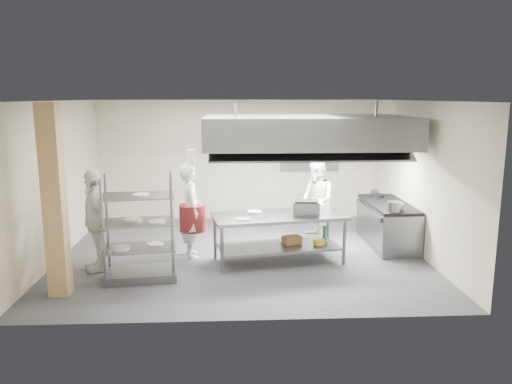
{
  "coord_description": "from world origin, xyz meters",
  "views": [
    {
      "loc": [
        -0.2,
        -9.51,
        3.08
      ],
      "look_at": [
        0.3,
        0.2,
        1.21
      ],
      "focal_mm": 35.0,
      "sensor_mm": 36.0,
      "label": 1
    }
  ],
  "objects_px": {
    "chef_plating": "(95,220)",
    "stockpot": "(394,207)",
    "pass_rack": "(139,228)",
    "island": "(279,238)",
    "griddle": "(306,208)",
    "cooking_range": "(387,225)",
    "chef_line": "(317,200)",
    "chef_head": "(190,211)"
  },
  "relations": [
    {
      "from": "chef_head",
      "to": "chef_plating",
      "type": "distance_m",
      "value": 1.76
    },
    {
      "from": "island",
      "to": "stockpot",
      "type": "bearing_deg",
      "value": -4.76
    },
    {
      "from": "pass_rack",
      "to": "chef_line",
      "type": "distance_m",
      "value": 4.14
    },
    {
      "from": "chef_plating",
      "to": "stockpot",
      "type": "height_order",
      "value": "chef_plating"
    },
    {
      "from": "chef_head",
      "to": "pass_rack",
      "type": "bearing_deg",
      "value": 131.87
    },
    {
      "from": "stockpot",
      "to": "chef_head",
      "type": "bearing_deg",
      "value": 177.18
    },
    {
      "from": "chef_plating",
      "to": "pass_rack",
      "type": "bearing_deg",
      "value": 36.6
    },
    {
      "from": "pass_rack",
      "to": "chef_plating",
      "type": "xyz_separation_m",
      "value": [
        -0.86,
        0.51,
        0.02
      ]
    },
    {
      "from": "cooking_range",
      "to": "chef_line",
      "type": "xyz_separation_m",
      "value": [
        -1.41,
        0.55,
        0.44
      ]
    },
    {
      "from": "cooking_range",
      "to": "stockpot",
      "type": "xyz_separation_m",
      "value": [
        -0.15,
        -0.8,
        0.58
      ]
    },
    {
      "from": "pass_rack",
      "to": "griddle",
      "type": "xyz_separation_m",
      "value": [
        2.95,
        0.83,
        0.13
      ]
    },
    {
      "from": "chef_head",
      "to": "cooking_range",
      "type": "bearing_deg",
      "value": -96.47
    },
    {
      "from": "island",
      "to": "griddle",
      "type": "bearing_deg",
      "value": -5.19
    },
    {
      "from": "pass_rack",
      "to": "chef_line",
      "type": "relative_size",
      "value": 1.05
    },
    {
      "from": "chef_line",
      "to": "stockpot",
      "type": "xyz_separation_m",
      "value": [
        1.27,
        -1.34,
        0.14
      ]
    },
    {
      "from": "island",
      "to": "stockpot",
      "type": "distance_m",
      "value": 2.32
    },
    {
      "from": "cooking_range",
      "to": "chef_line",
      "type": "distance_m",
      "value": 1.58
    },
    {
      "from": "pass_rack",
      "to": "stockpot",
      "type": "bearing_deg",
      "value": 5.04
    },
    {
      "from": "island",
      "to": "chef_line",
      "type": "height_order",
      "value": "chef_line"
    },
    {
      "from": "chef_line",
      "to": "cooking_range",
      "type": "bearing_deg",
      "value": 51.03
    },
    {
      "from": "griddle",
      "to": "chef_head",
      "type": "bearing_deg",
      "value": 175.6
    },
    {
      "from": "pass_rack",
      "to": "stockpot",
      "type": "xyz_separation_m",
      "value": [
        4.68,
        0.99,
        0.1
      ]
    },
    {
      "from": "chef_plating",
      "to": "stockpot",
      "type": "distance_m",
      "value": 5.56
    },
    {
      "from": "chef_head",
      "to": "chef_line",
      "type": "bearing_deg",
      "value": -81.43
    },
    {
      "from": "cooking_range",
      "to": "chef_line",
      "type": "height_order",
      "value": "chef_line"
    },
    {
      "from": "chef_line",
      "to": "stockpot",
      "type": "height_order",
      "value": "chef_line"
    },
    {
      "from": "chef_head",
      "to": "chef_plating",
      "type": "bearing_deg",
      "value": 97.33
    },
    {
      "from": "chef_plating",
      "to": "cooking_range",
      "type": "bearing_deg",
      "value": 79.91
    },
    {
      "from": "cooking_range",
      "to": "chef_head",
      "type": "bearing_deg",
      "value": -171.52
    },
    {
      "from": "chef_head",
      "to": "griddle",
      "type": "bearing_deg",
      "value": -114.12
    },
    {
      "from": "chef_head",
      "to": "chef_line",
      "type": "relative_size",
      "value": 1.06
    },
    {
      "from": "island",
      "to": "cooking_range",
      "type": "xyz_separation_m",
      "value": [
        2.39,
        1.0,
        -0.04
      ]
    },
    {
      "from": "pass_rack",
      "to": "griddle",
      "type": "height_order",
      "value": "pass_rack"
    },
    {
      "from": "pass_rack",
      "to": "stockpot",
      "type": "height_order",
      "value": "pass_rack"
    },
    {
      "from": "pass_rack",
      "to": "chef_line",
      "type": "xyz_separation_m",
      "value": [
        3.42,
        2.33,
        -0.04
      ]
    },
    {
      "from": "island",
      "to": "chef_head",
      "type": "xyz_separation_m",
      "value": [
        -1.67,
        0.39,
        0.46
      ]
    },
    {
      "from": "island",
      "to": "chef_head",
      "type": "bearing_deg",
      "value": 156.81
    },
    {
      "from": "griddle",
      "to": "chef_line",
      "type": "bearing_deg",
      "value": 77.57
    },
    {
      "from": "island",
      "to": "chef_plating",
      "type": "height_order",
      "value": "chef_plating"
    },
    {
      "from": "pass_rack",
      "to": "chef_head",
      "type": "relative_size",
      "value": 0.98
    },
    {
      "from": "island",
      "to": "griddle",
      "type": "distance_m",
      "value": 0.77
    },
    {
      "from": "chef_head",
      "to": "griddle",
      "type": "relative_size",
      "value": 3.76
    }
  ]
}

